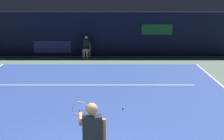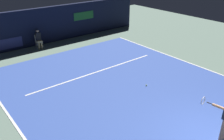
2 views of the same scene
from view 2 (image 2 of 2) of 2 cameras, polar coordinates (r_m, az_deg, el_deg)
name	(u,v)px [view 2 (image 2 of 2)]	position (r m, az deg, el deg)	size (l,w,h in m)	color
ground_plane	(122,87)	(11.92, 2.32, -4.07)	(32.19, 32.19, 0.00)	slate
court_surface	(122,87)	(11.91, 2.32, -4.05)	(10.34, 12.32, 0.01)	#3856B2
line_sideline_left	(185,61)	(15.44, 16.91, 1.97)	(0.10, 12.32, 0.01)	white
line_sideline_right	(18,129)	(9.89, -21.42, -12.81)	(0.10, 12.32, 0.01)	white
line_service	(97,72)	(13.42, -3.69, -0.48)	(8.07, 0.10, 0.01)	white
back_wall	(44,26)	(18.41, -15.75, 10.05)	(16.48, 0.33, 2.60)	#141933
line_judge_on_chair	(39,38)	(17.61, -16.98, 7.15)	(0.48, 0.56, 1.32)	white
tennis_ball	(146,85)	(12.09, 8.11, -3.60)	(0.07, 0.07, 0.07)	#CCE033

